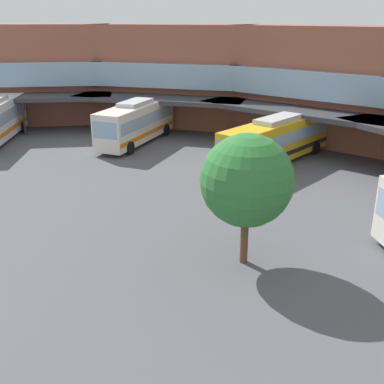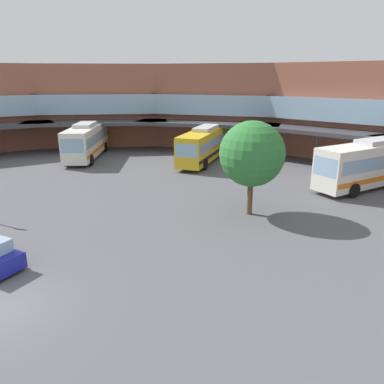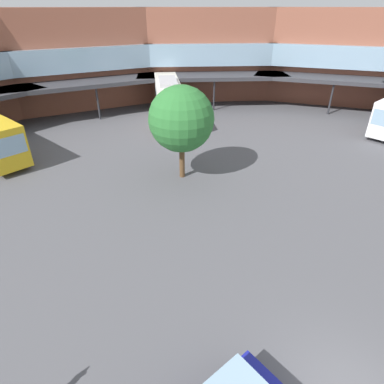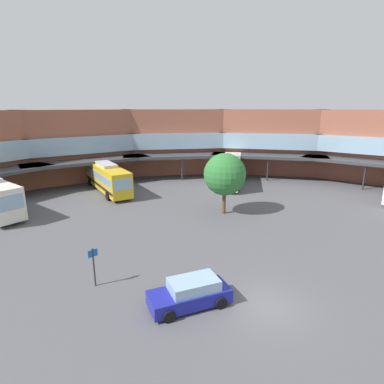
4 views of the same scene
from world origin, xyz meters
name	(u,v)px [view 2 (image 2 of 4)]	position (x,y,z in m)	size (l,w,h in m)	color
ground_plane	(3,308)	(0.00, 0.00, 0.00)	(124.91, 124.91, 0.00)	#515156
station_building	(298,120)	(0.00, 26.08, 5.06)	(81.73, 37.84, 10.08)	#93543F
bus_1	(206,143)	(-10.31, 26.51, 1.84)	(6.62, 12.44, 3.64)	gold
bus_2	(377,162)	(6.45, 27.70, 1.99)	(6.57, 12.51, 3.93)	silver
bus_4	(86,140)	(-21.10, 19.07, 1.94)	(8.85, 9.69, 3.84)	silver
plaza_tree	(252,154)	(1.94, 15.35, 4.04)	(4.18, 4.18, 6.14)	brown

